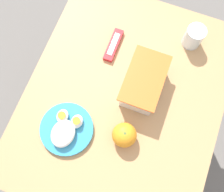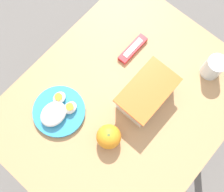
% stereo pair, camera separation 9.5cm
% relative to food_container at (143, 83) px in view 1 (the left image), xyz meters
% --- Properties ---
extents(ground_plane, '(10.00, 10.00, 0.00)m').
position_rel_food_container_xyz_m(ground_plane, '(0.07, -0.05, -0.80)').
color(ground_plane, '#66605B').
extents(table, '(0.90, 0.72, 0.75)m').
position_rel_food_container_xyz_m(table, '(0.07, -0.05, -0.15)').
color(table, '#AD7F51').
rests_on(table, ground_plane).
extents(food_container, '(0.22, 0.13, 0.10)m').
position_rel_food_container_xyz_m(food_container, '(0.00, 0.00, 0.00)').
color(food_container, white).
rests_on(food_container, table).
extents(orange_fruit, '(0.09, 0.09, 0.09)m').
position_rel_food_container_xyz_m(orange_fruit, '(0.20, -0.00, -0.00)').
color(orange_fruit, orange).
rests_on(orange_fruit, table).
extents(rice_plate, '(0.19, 0.19, 0.06)m').
position_rel_food_container_xyz_m(rice_plate, '(0.25, -0.20, -0.02)').
color(rice_plate, teal).
rests_on(rice_plate, table).
extents(candy_bar, '(0.14, 0.04, 0.02)m').
position_rel_food_container_xyz_m(candy_bar, '(-0.12, -0.16, -0.03)').
color(candy_bar, red).
rests_on(candy_bar, table).
extents(drinking_glass, '(0.07, 0.07, 0.09)m').
position_rel_food_container_xyz_m(drinking_glass, '(-0.24, 0.12, 0.00)').
color(drinking_glass, silver).
rests_on(drinking_glass, table).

